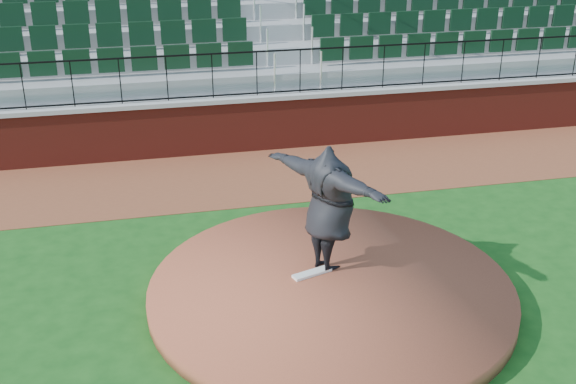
% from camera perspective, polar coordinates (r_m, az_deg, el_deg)
% --- Properties ---
extents(ground, '(90.00, 90.00, 0.00)m').
position_cam_1_polar(ground, '(10.52, 1.80, -9.74)').
color(ground, '#154B16').
rests_on(ground, ground).
extents(warning_track, '(34.00, 3.20, 0.01)m').
position_cam_1_polar(warning_track, '(15.21, -3.19, 1.34)').
color(warning_track, brown).
rests_on(warning_track, ground).
extents(field_wall, '(34.00, 0.35, 1.20)m').
position_cam_1_polar(field_wall, '(16.49, -4.18, 5.33)').
color(field_wall, maroon).
rests_on(field_wall, ground).
extents(wall_cap, '(34.00, 0.45, 0.10)m').
position_cam_1_polar(wall_cap, '(16.29, -4.24, 7.50)').
color(wall_cap, '#B7B7B7').
rests_on(wall_cap, field_wall).
extents(wall_railing, '(34.00, 0.05, 1.00)m').
position_cam_1_polar(wall_railing, '(16.15, -4.30, 9.37)').
color(wall_railing, black).
rests_on(wall_railing, wall_cap).
extents(seating_stands, '(34.00, 5.10, 4.60)m').
position_cam_1_polar(seating_stands, '(18.68, -5.64, 12.88)').
color(seating_stands, gray).
rests_on(seating_stands, ground).
extents(pitchers_mound, '(5.49, 5.49, 0.25)m').
position_cam_1_polar(pitchers_mound, '(10.83, 3.46, -7.95)').
color(pitchers_mound, brown).
rests_on(pitchers_mound, ground).
extents(pitching_rubber, '(0.66, 0.35, 0.04)m').
position_cam_1_polar(pitching_rubber, '(10.98, 1.95, -6.53)').
color(pitching_rubber, white).
rests_on(pitching_rubber, pitchers_mound).
extents(pitcher, '(1.80, 2.51, 2.03)m').
position_cam_1_polar(pitcher, '(10.73, 3.30, -1.33)').
color(pitcher, black).
rests_on(pitcher, pitchers_mound).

